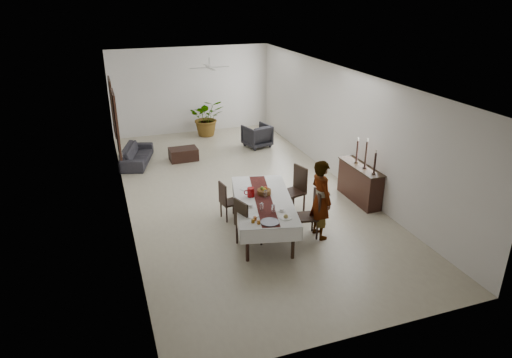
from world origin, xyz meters
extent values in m
cube|color=#BBB295|center=(0.00, 0.00, 0.00)|extent=(6.00, 12.00, 0.00)
cube|color=white|center=(0.00, 0.00, 3.20)|extent=(6.00, 12.00, 0.02)
cube|color=silver|center=(0.00, 6.00, 1.60)|extent=(6.00, 0.02, 3.20)
cube|color=silver|center=(0.00, -6.00, 1.60)|extent=(6.00, 0.02, 3.20)
cube|color=silver|center=(-3.00, 0.00, 1.60)|extent=(0.02, 12.00, 3.20)
cube|color=silver|center=(3.00, 0.00, 1.60)|extent=(0.02, 12.00, 3.20)
cube|color=black|center=(-0.16, -2.27, 0.77)|extent=(1.62, 2.72, 0.05)
cylinder|color=black|center=(-0.89, -3.34, 0.37)|extent=(0.09, 0.09, 0.74)
cylinder|color=black|center=(0.02, -3.55, 0.37)|extent=(0.09, 0.09, 0.74)
cylinder|color=black|center=(-0.34, -0.98, 0.37)|extent=(0.09, 0.09, 0.74)
cylinder|color=black|center=(0.57, -1.19, 0.37)|extent=(0.09, 0.09, 0.74)
cube|color=silver|center=(-0.16, -2.27, 0.80)|extent=(1.84, 2.95, 0.01)
cube|color=white|center=(-0.76, -2.13, 0.65)|extent=(0.64, 2.67, 0.32)
cube|color=silver|center=(0.45, -2.41, 0.65)|extent=(0.64, 2.67, 0.32)
cube|color=white|center=(-0.47, -3.60, 0.65)|extent=(1.22, 0.30, 0.32)
cube|color=white|center=(0.15, -0.94, 0.65)|extent=(1.22, 0.30, 0.32)
cube|color=#511B17|center=(-0.16, -2.27, 0.81)|extent=(0.97, 2.67, 0.00)
cylinder|color=maroon|center=(-0.38, -2.05, 0.91)|extent=(0.19, 0.19, 0.21)
torus|color=maroon|center=(-0.47, -2.03, 0.91)|extent=(0.13, 0.05, 0.13)
cylinder|color=white|center=(-0.19, -2.97, 0.90)|extent=(0.07, 0.07, 0.18)
cylinder|color=white|center=(-0.39, -2.81, 0.90)|extent=(0.07, 0.07, 0.18)
cylinder|color=white|center=(-0.09, -2.23, 0.90)|extent=(0.07, 0.07, 0.18)
cylinder|color=white|center=(0.01, -2.96, 0.84)|extent=(0.10, 0.10, 0.06)
cylinder|color=white|center=(0.01, -2.96, 0.81)|extent=(0.16, 0.16, 0.01)
cylinder|color=white|center=(-0.55, -2.56, 0.84)|extent=(0.10, 0.10, 0.06)
cylinder|color=silver|center=(-0.55, -2.56, 0.81)|extent=(0.16, 0.16, 0.01)
cylinder|color=silver|center=(-0.03, -3.28, 0.82)|extent=(0.25, 0.25, 0.02)
sphere|color=tan|center=(-0.03, -3.28, 0.85)|extent=(0.10, 0.10, 0.10)
cylinder|color=silver|center=(-0.65, -2.97, 0.82)|extent=(0.25, 0.25, 0.02)
cylinder|color=silver|center=(-0.36, -1.62, 0.82)|extent=(0.25, 0.25, 0.02)
cylinder|color=#3C3C41|center=(-0.41, -3.35, 0.82)|extent=(0.38, 0.38, 0.02)
cylinder|color=#9C5816|center=(-0.65, -3.33, 0.85)|extent=(0.07, 0.07, 0.08)
cylinder|color=brown|center=(-0.74, -3.24, 0.85)|extent=(0.07, 0.07, 0.08)
cylinder|color=brown|center=(-0.66, -3.15, 0.85)|extent=(0.07, 0.07, 0.08)
cylinder|color=brown|center=(-0.05, -2.02, 0.86)|extent=(0.32, 0.32, 0.11)
sphere|color=#A32F10|center=(-0.01, -2.01, 0.94)|extent=(0.10, 0.10, 0.10)
sphere|color=#5B8327|center=(-0.08, -1.98, 0.94)|extent=(0.08, 0.08, 0.08)
sphere|color=gold|center=(-0.06, -2.07, 0.94)|extent=(0.09, 0.09, 0.09)
cube|color=black|center=(0.68, -2.80, 0.48)|extent=(0.53, 0.53, 0.05)
cylinder|color=black|center=(0.84, -3.02, 0.23)|extent=(0.05, 0.05, 0.45)
cylinder|color=black|center=(0.90, -2.65, 0.23)|extent=(0.05, 0.05, 0.45)
cylinder|color=black|center=(0.47, -2.96, 0.23)|extent=(0.05, 0.05, 0.45)
cylinder|color=black|center=(0.53, -2.59, 0.23)|extent=(0.05, 0.05, 0.45)
cube|color=black|center=(0.89, -2.84, 0.79)|extent=(0.12, 0.46, 0.59)
cube|color=black|center=(0.88, -1.57, 0.51)|extent=(0.60, 0.60, 0.06)
cylinder|color=black|center=(1.13, -1.70, 0.24)|extent=(0.06, 0.06, 0.48)
cylinder|color=black|center=(1.02, -1.32, 0.24)|extent=(0.06, 0.06, 0.48)
cylinder|color=black|center=(0.75, -1.81, 0.24)|extent=(0.06, 0.06, 0.48)
cylinder|color=black|center=(0.64, -1.43, 0.24)|extent=(0.06, 0.06, 0.48)
cube|color=black|center=(1.10, -1.51, 0.84)|extent=(0.18, 0.48, 0.62)
cube|color=black|center=(-0.65, -2.72, 0.48)|extent=(0.59, 0.59, 0.05)
cylinder|color=black|center=(-0.89, -2.60, 0.23)|extent=(0.06, 0.06, 0.46)
cylinder|color=black|center=(-0.76, -2.96, 0.23)|extent=(0.06, 0.06, 0.46)
cylinder|color=black|center=(-0.53, -2.48, 0.23)|extent=(0.06, 0.06, 0.46)
cylinder|color=black|center=(-0.40, -2.84, 0.23)|extent=(0.06, 0.06, 0.46)
cube|color=black|center=(-0.85, -2.79, 0.80)|extent=(0.19, 0.45, 0.59)
cube|color=black|center=(-0.69, -1.41, 0.42)|extent=(0.46, 0.46, 0.05)
cylinder|color=black|center=(-0.88, -1.27, 0.20)|extent=(0.05, 0.05, 0.40)
cylinder|color=black|center=(-0.83, -1.60, 0.20)|extent=(0.05, 0.05, 0.40)
cylinder|color=black|center=(-0.56, -1.22, 0.20)|extent=(0.05, 0.05, 0.40)
cylinder|color=black|center=(-0.51, -1.55, 0.20)|extent=(0.05, 0.05, 0.40)
cube|color=black|center=(-0.87, -1.44, 0.69)|extent=(0.10, 0.40, 0.51)
imported|color=#9A9CA2|center=(0.95, -2.90, 0.91)|extent=(0.49, 0.69, 1.81)
cube|color=black|center=(2.78, -1.55, 0.46)|extent=(0.41, 1.55, 0.93)
cube|color=black|center=(2.78, -1.55, 0.95)|extent=(0.45, 1.61, 0.03)
cylinder|color=black|center=(2.78, -2.12, 0.98)|extent=(0.10, 0.10, 0.03)
cylinder|color=black|center=(2.78, -2.12, 1.25)|extent=(0.05, 0.05, 0.52)
cylinder|color=beige|center=(2.78, -2.12, 1.55)|extent=(0.04, 0.04, 0.08)
cylinder|color=black|center=(2.78, -1.71, 0.98)|extent=(0.10, 0.10, 0.03)
cylinder|color=black|center=(2.78, -1.71, 1.33)|extent=(0.05, 0.05, 0.67)
cylinder|color=beige|center=(2.78, -1.71, 1.70)|extent=(0.04, 0.04, 0.08)
cylinder|color=black|center=(2.78, -1.30, 0.98)|extent=(0.10, 0.10, 0.03)
cylinder|color=black|center=(2.78, -1.30, 1.28)|extent=(0.05, 0.05, 0.57)
cylinder|color=beige|center=(2.78, -1.30, 1.60)|extent=(0.04, 0.04, 0.08)
imported|color=#2C2A2F|center=(-2.43, 3.18, 0.28)|extent=(1.25, 2.02, 0.55)
imported|color=#29272C|center=(1.72, 3.48, 0.39)|extent=(1.02, 1.04, 0.78)
cube|color=black|center=(-0.98, 2.96, 0.20)|extent=(0.90, 0.61, 0.40)
imported|color=#2B5622|center=(0.40, 5.34, 0.70)|extent=(1.40, 1.26, 1.39)
cube|color=black|center=(-2.96, 2.20, 1.60)|extent=(0.06, 1.05, 1.85)
cube|color=white|center=(-2.92, 2.20, 1.60)|extent=(0.01, 0.90, 1.70)
cube|color=black|center=(-2.96, 4.30, 1.60)|extent=(0.06, 1.05, 1.85)
cube|color=silver|center=(-2.92, 4.30, 1.60)|extent=(0.01, 0.90, 1.70)
cylinder|color=silver|center=(0.00, 3.00, 3.10)|extent=(0.04, 0.04, 0.20)
cylinder|color=white|center=(0.00, 3.00, 2.90)|extent=(0.16, 0.16, 0.08)
cube|color=white|center=(0.00, 3.35, 2.90)|extent=(0.10, 0.55, 0.01)
cube|color=white|center=(0.00, 2.65, 2.90)|extent=(0.10, 0.55, 0.01)
cube|color=silver|center=(0.35, 3.00, 2.90)|extent=(0.55, 0.10, 0.01)
cube|color=silver|center=(-0.35, 3.00, 2.90)|extent=(0.55, 0.10, 0.01)
camera|label=1|loc=(-3.36, -10.92, 5.18)|focal=32.00mm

